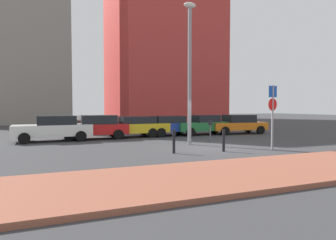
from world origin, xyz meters
TOP-DOWN VIEW (x-y plane):
  - ground_plane at (0.00, 0.00)m, footprint 120.00×120.00m
  - sidewalk_brick at (0.00, -5.66)m, footprint 40.00×3.77m
  - parked_car_white at (-7.43, 6.08)m, footprint 4.57×2.09m
  - parked_car_red at (-4.93, 6.40)m, footprint 4.43×2.16m
  - parked_car_yellow at (-2.08, 6.51)m, footprint 4.37×1.98m
  - parked_car_blue at (0.26, 6.69)m, footprint 4.38×2.12m
  - parked_car_green at (3.01, 6.47)m, footprint 4.51×2.19m
  - parked_car_orange at (5.87, 6.07)m, footprint 4.55×2.21m
  - parking_sign_post at (2.41, -1.67)m, footprint 0.59×0.14m
  - parking_meter at (1.19, 2.19)m, footprint 0.18×0.14m
  - street_lamp at (-0.52, 1.51)m, footprint 0.70×0.36m
  - traffic_bollard_near at (-2.51, -0.98)m, footprint 0.13×0.13m
  - traffic_bollard_mid at (-0.14, -1.34)m, footprint 0.13×0.13m
  - building_colorful_midrise at (9.02, 32.04)m, footprint 14.79×17.92m
  - building_under_construction at (-11.31, 30.09)m, footprint 12.49×12.18m

SIDE VIEW (x-z plane):
  - ground_plane at x=0.00m, z-range 0.00..0.00m
  - sidewalk_brick at x=0.00m, z-range 0.00..0.14m
  - traffic_bollard_mid at x=-0.14m, z-range 0.00..1.02m
  - traffic_bollard_near at x=-2.51m, z-range 0.00..1.07m
  - parked_car_green at x=3.01m, z-range 0.02..1.48m
  - parked_car_blue at x=0.26m, z-range 0.04..1.46m
  - parked_car_yellow at x=-2.08m, z-range 0.05..1.47m
  - parked_car_orange at x=5.87m, z-range 0.03..1.50m
  - parked_car_white at x=-7.43m, z-range 0.03..1.57m
  - parked_car_red at x=-4.93m, z-range 0.03..1.57m
  - parking_meter at x=1.19m, z-range 0.20..1.48m
  - parking_sign_post at x=2.41m, z-range 0.41..3.54m
  - street_lamp at x=-0.52m, z-range 0.63..8.36m
  - building_colorful_midrise at x=9.02m, z-range 0.00..23.07m
  - building_under_construction at x=-11.31m, z-range 0.00..25.32m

